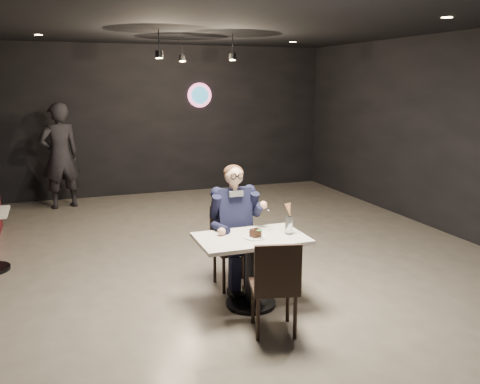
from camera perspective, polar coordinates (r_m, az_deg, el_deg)
name	(u,v)px	position (r m, az deg, el deg)	size (l,w,h in m)	color
floor	(235,262)	(6.63, -0.59, -7.88)	(9.00, 9.00, 0.00)	slate
wall_sign	(200,95)	(10.73, -4.56, 10.79)	(0.50, 0.06, 0.50)	pink
pendant_lights	(191,42)	(8.15, -5.50, 16.45)	(1.40, 1.20, 0.36)	black
main_table	(251,271)	(5.30, 1.23, -8.90)	(1.10, 0.70, 0.75)	silver
chair_far	(233,247)	(5.75, -0.75, -6.23)	(0.42, 0.46, 0.92)	black
chair_near	(274,285)	(4.77, 3.82, -10.33)	(0.42, 0.46, 0.92)	black
seated_man	(233,225)	(5.68, -0.76, -3.75)	(0.60, 0.80, 1.44)	black
dessert_plate	(255,237)	(5.14, 1.75, -5.08)	(0.24, 0.24, 0.01)	white
cake_slice	(255,233)	(5.12, 1.75, -4.66)	(0.10, 0.08, 0.07)	black
mint_leaf	(260,230)	(5.07, 2.25, -4.31)	(0.07, 0.04, 0.01)	#2D8A32
sundae_glass	(289,226)	(5.26, 5.50, -3.78)	(0.08, 0.08, 0.18)	silver
wafer_cone	(289,210)	(5.23, 5.52, -2.02)	(0.07, 0.07, 0.14)	tan
passerby	(60,156)	(9.79, -19.55, 3.85)	(0.70, 0.46, 1.92)	black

